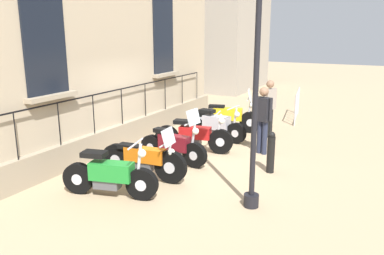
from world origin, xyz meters
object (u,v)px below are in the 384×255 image
object	(u,v)px
motorcycle_green	(110,176)
motorcycle_silver	(215,126)
motorcycle_maroon	(174,146)
motorcycle_yellow	(227,118)
lamppost	(258,40)
crowd_barrier	(297,104)
motorcycle_orange	(144,160)
pedestrian_standing	(269,105)
pedestrian_walking	(263,116)
motorcycle_red	(194,136)
bollard	(271,152)

from	to	relation	value
motorcycle_green	motorcycle_silver	world-z (taller)	motorcycle_green
motorcycle_maroon	motorcycle_yellow	xyz separation A→B (m)	(-0.01, 3.44, 0.02)
motorcycle_green	lamppost	xyz separation A→B (m)	(2.61, 0.83, 2.60)
motorcycle_green	crowd_barrier	xyz separation A→B (m)	(1.70, 8.42, 0.14)
motorcycle_green	motorcycle_yellow	xyz separation A→B (m)	(0.10, 5.71, 0.02)
motorcycle_orange	crowd_barrier	bearing A→B (deg)	77.38
motorcycle_orange	pedestrian_standing	size ratio (longest dim) A/B	1.18
motorcycle_green	pedestrian_walking	xyz separation A→B (m)	(1.80, 3.99, 0.59)
motorcycle_green	motorcycle_orange	distance (m)	1.08
motorcycle_yellow	lamppost	xyz separation A→B (m)	(2.50, -4.89, 2.58)
motorcycle_maroon	pedestrian_walking	world-z (taller)	pedestrian_walking
motorcycle_green	motorcycle_red	distance (m)	3.35
motorcycle_orange	motorcycle_silver	world-z (taller)	motorcycle_orange
motorcycle_red	motorcycle_yellow	bearing A→B (deg)	90.43
pedestrian_walking	motorcycle_red	bearing A→B (deg)	-158.89
motorcycle_red	crowd_barrier	size ratio (longest dim) A/B	1.04
motorcycle_red	lamppost	world-z (taller)	lamppost
motorcycle_silver	pedestrian_standing	xyz separation A→B (m)	(1.28, 1.06, 0.55)
motorcycle_green	pedestrian_walking	distance (m)	4.42
motorcycle_green	pedestrian_standing	bearing A→B (deg)	75.48
motorcycle_orange	lamppost	xyz separation A→B (m)	(2.55, -0.25, 2.59)
motorcycle_green	pedestrian_walking	world-z (taller)	pedestrian_walking
pedestrian_standing	motorcycle_silver	bearing A→B (deg)	-140.43
motorcycle_maroon	motorcycle_orange	bearing A→B (deg)	-92.94
motorcycle_maroon	pedestrian_walking	size ratio (longest dim) A/B	1.07
motorcycle_yellow	lamppost	distance (m)	6.07
bollard	pedestrian_standing	xyz separation A→B (m)	(-0.93, 2.94, 0.50)
motorcycle_orange	motorcycle_yellow	xyz separation A→B (m)	(0.05, 4.63, 0.01)
lamppost	crowd_barrier	bearing A→B (deg)	96.82
motorcycle_yellow	bollard	bearing A→B (deg)	-52.33
crowd_barrier	motorcycle_green	bearing A→B (deg)	-101.39
motorcycle_orange	crowd_barrier	size ratio (longest dim) A/B	1.00
crowd_barrier	motorcycle_yellow	bearing A→B (deg)	-120.46
motorcycle_maroon	pedestrian_standing	bearing A→B (deg)	68.25
lamppost	motorcycle_green	bearing A→B (deg)	-162.39
motorcycle_yellow	crowd_barrier	size ratio (longest dim) A/B	1.06
motorcycle_silver	pedestrian_walking	bearing A→B (deg)	-20.98
motorcycle_maroon	pedestrian_standing	distance (m)	3.70
motorcycle_orange	pedestrian_standing	distance (m)	4.83
motorcycle_maroon	bollard	bearing A→B (deg)	11.28
motorcycle_orange	motorcycle_yellow	size ratio (longest dim) A/B	0.94
lamppost	pedestrian_walking	world-z (taller)	lamppost
motorcycle_silver	lamppost	xyz separation A→B (m)	(2.42, -3.79, 2.59)
motorcycle_red	pedestrian_walking	size ratio (longest dim) A/B	1.21
motorcycle_orange	pedestrian_standing	bearing A→B (deg)	72.86
motorcycle_red	pedestrian_standing	size ratio (longest dim) A/B	1.23
motorcycle_red	pedestrian_standing	world-z (taller)	pedestrian_standing
lamppost	motorcycle_red	bearing A→B (deg)	134.60
motorcycle_maroon	motorcycle_silver	size ratio (longest dim) A/B	0.95
motorcycle_green	motorcycle_silver	distance (m)	4.62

